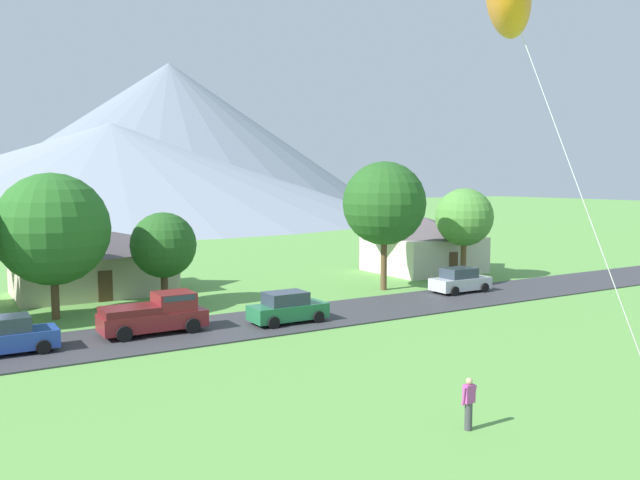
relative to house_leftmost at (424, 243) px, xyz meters
The scene contains 14 objects.
road_strip 24.23m from the house_leftmost, 153.54° to the right, with size 160.00×6.25×0.08m, color #38383D.
mountain_far_east_ridge 93.96m from the house_leftmost, 91.72° to the left, with size 114.59×114.59×18.92m, color gray.
mountain_central_ridge 114.71m from the house_leftmost, 82.01° to the left, with size 103.73×103.73×35.24m, color slate.
house_leftmost is the anchor object (origin of this frame).
house_left_center 26.43m from the house_leftmost, behind, with size 10.73×7.49×4.47m.
tree_near_left 23.61m from the house_leftmost, behind, with size 4.03×4.03×5.78m.
tree_center 30.18m from the house_leftmost, behind, with size 6.23×6.23×8.17m.
tree_right_of_center 5.59m from the house_leftmost, 93.01° to the right, with size 4.46×4.46×7.09m.
tree_near_right 10.74m from the house_leftmost, 146.26° to the right, with size 5.83×5.83×9.03m.
parked_car_blue_west_end 34.72m from the house_leftmost, 162.07° to the right, with size 4.20×2.08×1.68m.
parked_car_silver_mid_west 10.64m from the house_leftmost, 116.72° to the right, with size 4.22×2.12×1.68m.
parked_car_green_mid_east 22.58m from the house_leftmost, 149.06° to the right, with size 4.20×2.09×1.68m.
pickup_truck_maroon_east_side 28.09m from the house_leftmost, 158.61° to the right, with size 5.21×2.34×1.99m.
watcher_person 35.14m from the house_leftmost, 127.97° to the right, with size 0.56×0.24×1.68m.
Camera 1 is at (-14.25, -1.91, 7.87)m, focal length 36.70 mm.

